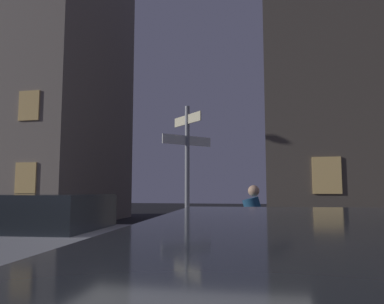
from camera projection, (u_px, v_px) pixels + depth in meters
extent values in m
cube|color=gray|center=(238.00, 246.00, 9.56)|extent=(40.00, 2.66, 0.14)
cylinder|color=gray|center=(187.00, 175.00, 9.38)|extent=(0.12, 0.12, 3.54)
cube|color=beige|center=(187.00, 120.00, 9.52)|extent=(0.89, 0.89, 0.24)
cube|color=white|center=(187.00, 140.00, 9.47)|extent=(1.05, 1.05, 0.24)
cube|color=#B7B7BC|center=(14.00, 249.00, 5.45)|extent=(4.12, 2.14, 0.59)
cube|color=#23282D|center=(30.00, 212.00, 5.48)|extent=(2.20, 1.85, 0.51)
cylinder|color=black|center=(69.00, 292.00, 4.33)|extent=(0.65, 0.27, 0.64)
cylinder|color=black|center=(120.00, 262.00, 6.15)|extent=(0.65, 0.27, 0.64)
torus|color=black|center=(221.00, 250.00, 7.11)|extent=(0.72, 0.15, 0.72)
torus|color=black|center=(279.00, 251.00, 7.03)|extent=(0.72, 0.15, 0.72)
cylinder|color=black|center=(249.00, 237.00, 7.09)|extent=(1.00, 0.17, 0.04)
cylinder|color=navy|center=(254.00, 212.00, 7.13)|extent=(0.49, 0.38, 0.61)
sphere|color=tan|center=(254.00, 191.00, 7.18)|extent=(0.22, 0.22, 0.22)
cylinder|color=black|center=(252.00, 240.00, 7.00)|extent=(0.35, 0.16, 0.55)
cylinder|color=black|center=(251.00, 238.00, 7.18)|extent=(0.35, 0.16, 0.55)
cube|color=slate|center=(31.00, 54.00, 19.36)|extent=(8.47, 7.64, 17.31)
cube|color=#F2C672|center=(26.00, 178.00, 14.35)|extent=(0.90, 0.06, 1.20)
cube|color=#F2C672|center=(29.00, 106.00, 14.64)|extent=(0.90, 0.06, 1.20)
cube|color=#F2C672|center=(327.00, 175.00, 11.95)|extent=(0.90, 0.06, 1.20)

